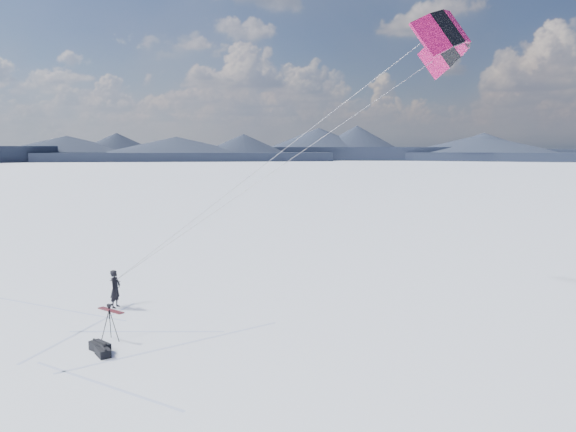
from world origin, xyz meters
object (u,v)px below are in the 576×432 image
Objects in this scene: gear_bag_a at (100,347)px; gear_bag_b at (103,352)px; snowkiter at (116,307)px; snowboard at (111,310)px; tripod at (110,317)px.

gear_bag_b is (0.48, -0.26, -0.02)m from gear_bag_a.
snowkiter reaches higher than gear_bag_a.
snowboard is 1.81× the size of gear_bag_b.
snowboard is 5.25m from gear_bag_a.
gear_bag_a is at bearing 174.41° from gear_bag_b.
tripod is at bearing -153.12° from snowkiter.
tripod is 1.37m from gear_bag_a.
snowkiter is at bearing 120.29° from snowboard.
gear_bag_b is at bearing -38.73° from snowboard.
gear_bag_a is (4.02, -4.18, 0.17)m from snowkiter.
gear_bag_a reaches higher than snowboard.
snowkiter is at bearing 158.30° from gear_bag_b.
gear_bag_a is at bearing -74.95° from tripod.
tripod is at bearing 129.48° from gear_bag_a.
snowkiter is 5.80m from gear_bag_a.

